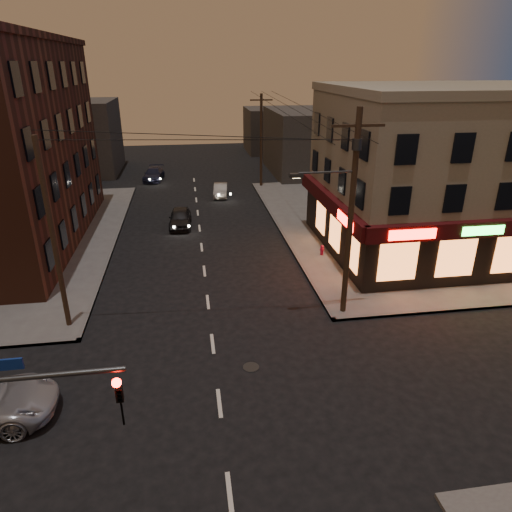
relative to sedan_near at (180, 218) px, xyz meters
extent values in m
plane|color=black|center=(1.44, -20.71, -0.70)|extent=(120.00, 120.00, 0.00)
cube|color=#514F4C|center=(19.44, -1.71, -0.62)|extent=(24.00, 28.00, 0.15)
cube|color=gray|center=(17.44, -7.21, 4.45)|extent=(15.00, 12.00, 10.00)
cube|color=gray|center=(17.44, -7.21, 9.70)|extent=(15.20, 12.20, 0.50)
cube|color=black|center=(17.44, -13.16, 1.15)|extent=(15.12, 0.25, 3.40)
cube|color=black|center=(9.99, -7.21, 1.15)|extent=(0.25, 12.12, 3.40)
cube|color=#3B090B|center=(17.44, -13.46, 2.95)|extent=(15.60, 0.50, 0.90)
cube|color=#3B090B|center=(9.69, -7.21, 2.95)|extent=(0.50, 12.60, 0.90)
cube|color=#FF140C|center=(12.14, -13.73, 2.95)|extent=(2.60, 0.06, 0.55)
cube|color=#26FF3F|center=(16.14, -13.73, 2.95)|extent=(2.40, 0.06, 0.50)
cube|color=#FF140C|center=(9.42, -11.01, 2.95)|extent=(0.06, 2.60, 0.55)
cube|color=orange|center=(16.84, -13.31, 1.25)|extent=(12.40, 0.08, 2.20)
cube|color=orange|center=(9.84, -8.21, 1.25)|extent=(0.08, 8.40, 2.20)
cube|color=#3F3D3A|center=(15.44, 17.29, 2.80)|extent=(10.00, 12.00, 7.00)
cube|color=#3F3D3A|center=(-11.56, 21.29, 3.30)|extent=(9.00, 10.00, 8.00)
cube|color=#3F3D3A|center=(13.44, 31.29, 2.30)|extent=(8.00, 8.00, 6.00)
cylinder|color=#382619|center=(8.24, -14.91, 4.45)|extent=(0.28, 0.28, 10.00)
cube|color=#382619|center=(8.24, -14.91, 8.65)|extent=(2.40, 0.12, 0.12)
cylinder|color=#333538|center=(8.24, -14.91, 7.85)|extent=(0.44, 0.44, 0.50)
cylinder|color=#333538|center=(6.94, -14.91, 6.65)|extent=(2.60, 0.10, 0.10)
cube|color=#333538|center=(5.54, -14.91, 6.55)|extent=(0.60, 0.25, 0.18)
cube|color=#FFD88C|center=(5.54, -14.91, 6.45)|extent=(0.35, 0.15, 0.04)
cylinder|color=#382619|center=(8.24, 11.29, 3.95)|extent=(0.26, 0.26, 9.00)
cylinder|color=#382619|center=(-5.36, -14.21, 3.95)|extent=(0.24, 0.24, 9.00)
cylinder|color=#333538|center=(-2.96, -26.31, 5.30)|extent=(4.40, 0.12, 0.12)
imported|color=black|center=(-0.96, -26.31, 4.80)|extent=(0.16, 0.20, 1.00)
sphere|color=#FF0C05|center=(-0.96, -26.43, 5.05)|extent=(0.20, 0.20, 0.20)
imported|color=black|center=(0.00, 0.00, 0.00)|extent=(1.82, 4.15, 1.39)
imported|color=gray|center=(3.82, 8.30, -0.10)|extent=(1.69, 3.75, 1.19)
imported|color=#1A1E34|center=(-2.88, 15.88, -0.03)|extent=(2.38, 4.77, 1.33)
cylinder|color=maroon|center=(9.24, -7.63, -0.27)|extent=(0.24, 0.24, 0.55)
sphere|color=maroon|center=(9.24, -7.63, 0.03)|extent=(0.22, 0.22, 0.22)
cylinder|color=maroon|center=(9.24, -7.63, -0.16)|extent=(0.31, 0.18, 0.11)
cylinder|color=maroon|center=(9.24, -7.63, -0.16)|extent=(0.18, 0.31, 0.11)
camera|label=1|loc=(0.75, -34.45, 11.18)|focal=32.00mm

